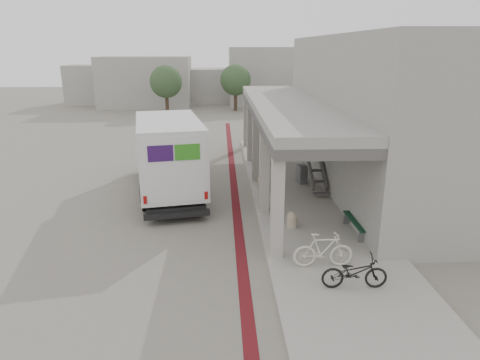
{
  "coord_description": "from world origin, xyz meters",
  "views": [
    {
      "loc": [
        0.4,
        -15.74,
        6.46
      ],
      "look_at": [
        1.11,
        -0.12,
        1.6
      ],
      "focal_mm": 32.0,
      "sensor_mm": 36.0,
      "label": 1
    }
  ],
  "objects_px": {
    "utility_cabinet": "(302,174)",
    "bicycle_cream": "(323,250)",
    "bicycle_black": "(355,272)",
    "bench": "(357,224)",
    "fedex_truck": "(168,152)"
  },
  "relations": [
    {
      "from": "bench",
      "to": "bicycle_cream",
      "type": "xyz_separation_m",
      "value": [
        -1.79,
        -2.41,
        0.22
      ]
    },
    {
      "from": "bicycle_black",
      "to": "bicycle_cream",
      "type": "relative_size",
      "value": 1.0
    },
    {
      "from": "bench",
      "to": "utility_cabinet",
      "type": "xyz_separation_m",
      "value": [
        -0.9,
        5.89,
        0.12
      ]
    },
    {
      "from": "fedex_truck",
      "to": "bicycle_black",
      "type": "xyz_separation_m",
      "value": [
        6.02,
        -8.88,
        -1.29
      ]
    },
    {
      "from": "fedex_truck",
      "to": "bench",
      "type": "xyz_separation_m",
      "value": [
        7.23,
        -5.24,
        -1.44
      ]
    },
    {
      "from": "utility_cabinet",
      "to": "bicycle_cream",
      "type": "height_order",
      "value": "bicycle_cream"
    },
    {
      "from": "bicycle_cream",
      "to": "bench",
      "type": "bearing_deg",
      "value": -37.03
    },
    {
      "from": "utility_cabinet",
      "to": "bicycle_black",
      "type": "distance_m",
      "value": 9.54
    },
    {
      "from": "fedex_truck",
      "to": "bicycle_cream",
      "type": "relative_size",
      "value": 4.75
    },
    {
      "from": "utility_cabinet",
      "to": "bicycle_black",
      "type": "height_order",
      "value": "bicycle_black"
    },
    {
      "from": "bench",
      "to": "utility_cabinet",
      "type": "height_order",
      "value": "utility_cabinet"
    },
    {
      "from": "bench",
      "to": "bicycle_black",
      "type": "distance_m",
      "value": 3.84
    },
    {
      "from": "bicycle_black",
      "to": "bicycle_cream",
      "type": "xyz_separation_m",
      "value": [
        -0.58,
        1.23,
        0.07
      ]
    },
    {
      "from": "bench",
      "to": "bicycle_cream",
      "type": "relative_size",
      "value": 1.08
    },
    {
      "from": "fedex_truck",
      "to": "bicycle_cream",
      "type": "bearing_deg",
      "value": -65.01
    }
  ]
}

